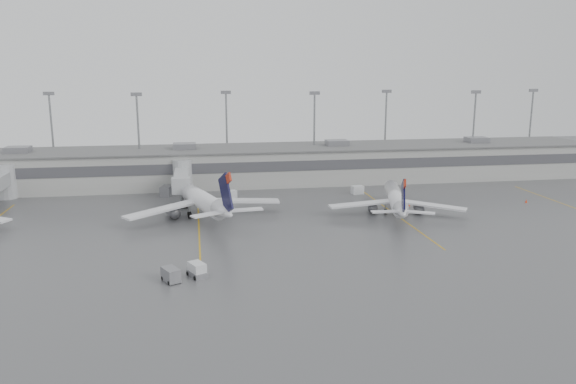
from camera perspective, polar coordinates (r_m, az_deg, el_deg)
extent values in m
plane|color=#4B4B4D|center=(75.14, 4.72, -7.54)|extent=(260.00, 260.00, 0.00)
cube|color=#9F9F9A|center=(129.48, -1.50, 2.77)|extent=(150.00, 16.00, 8.00)
cube|color=#47474C|center=(121.46, -0.97, 2.62)|extent=(150.00, 0.15, 2.20)
cube|color=#606060|center=(128.87, -1.51, 4.55)|extent=(152.00, 17.00, 0.30)
cube|color=slate|center=(132.92, -25.76, 3.89)|extent=(5.00, 4.00, 1.30)
cube|color=slate|center=(144.37, 18.63, 5.05)|extent=(5.00, 4.00, 1.30)
cylinder|color=gray|center=(140.62, -22.79, 5.05)|extent=(0.44, 0.44, 20.00)
cube|color=slate|center=(139.87, -23.14, 9.19)|extent=(2.40, 0.50, 0.80)
cylinder|color=gray|center=(129.98, -14.91, 5.07)|extent=(0.44, 0.44, 20.00)
cube|color=slate|center=(129.17, -15.16, 9.56)|extent=(2.40, 0.50, 0.80)
cylinder|color=gray|center=(137.05, -6.23, 5.77)|extent=(0.44, 0.44, 20.00)
cube|color=slate|center=(136.28, -6.34, 10.03)|extent=(2.40, 0.50, 0.80)
cylinder|color=gray|center=(132.31, 2.68, 5.59)|extent=(0.44, 0.44, 20.00)
cube|color=slate|center=(131.50, 2.72, 10.01)|extent=(2.40, 0.50, 0.80)
cylinder|color=gray|center=(144.89, 9.85, 6.01)|extent=(0.44, 0.44, 20.00)
cube|color=slate|center=(144.16, 10.00, 10.04)|extent=(2.40, 0.50, 0.80)
cylinder|color=gray|center=(145.99, 18.29, 5.62)|extent=(0.44, 0.44, 20.00)
cube|color=slate|center=(145.27, 18.57, 9.61)|extent=(2.40, 0.50, 0.80)
cylinder|color=gray|center=(162.49, 23.37, 5.85)|extent=(0.44, 0.44, 20.00)
cube|color=slate|center=(161.83, 23.68, 9.44)|extent=(2.40, 0.50, 0.80)
cylinder|color=#989A9D|center=(126.30, -26.74, 0.97)|extent=(4.00, 4.00, 7.00)
cylinder|color=#989A9D|center=(120.52, -10.66, 1.60)|extent=(4.00, 4.00, 7.00)
cube|color=#989A9D|center=(113.99, -10.74, 1.40)|extent=(2.80, 13.00, 2.60)
cube|color=#989A9D|center=(106.63, -10.81, 0.65)|extent=(3.40, 2.40, 3.00)
cylinder|color=gray|center=(107.24, -10.75, -0.87)|extent=(0.70, 0.70, 2.80)
cube|color=black|center=(107.48, -10.73, -1.42)|extent=(2.20, 1.20, 0.70)
cube|color=#D0990C|center=(95.91, -9.05, -3.24)|extent=(0.25, 40.00, 0.01)
cube|color=#D0990C|center=(102.13, 10.99, -2.35)|extent=(0.25, 40.00, 0.01)
cube|color=#D0990C|center=(118.80, 27.04, -1.43)|extent=(0.25, 40.00, 0.01)
cylinder|color=white|center=(101.85, -9.19, -0.51)|extent=(9.96, 22.89, 3.14)
cone|color=white|center=(114.01, -11.21, 0.79)|extent=(3.88, 3.74, 3.14)
cone|color=white|center=(88.95, -6.42, -2.02)|extent=(4.58, 5.94, 3.14)
cube|color=white|center=(97.35, -12.74, -1.76)|extent=(12.64, 10.13, 0.37)
cube|color=white|center=(101.78, -4.74, -0.88)|extent=(13.62, 2.81, 0.37)
cube|color=black|center=(87.77, -6.34, -0.18)|extent=(2.08, 5.71, 6.84)
cube|color=#A6210C|center=(85.98, -6.06, 1.42)|extent=(0.94, 2.11, 1.99)
cylinder|color=black|center=(111.23, -10.65, -0.89)|extent=(0.63, 1.01, 0.94)
cylinder|color=black|center=(99.87, -9.97, -2.31)|extent=(0.80, 1.24, 1.15)
cylinder|color=black|center=(101.19, -7.59, -2.03)|extent=(0.80, 1.24, 1.15)
cylinder|color=white|center=(103.98, 10.86, -0.56)|extent=(7.70, 19.80, 2.70)
cone|color=white|center=(114.83, 10.37, 0.68)|extent=(3.25, 3.13, 2.70)
cone|color=white|center=(92.33, 11.54, -1.99)|extent=(3.76, 5.04, 2.70)
cube|color=white|center=(101.27, 7.43, -1.20)|extent=(11.79, 2.96, 0.31)
cube|color=white|center=(102.51, 14.48, -1.33)|extent=(11.08, 8.31, 0.31)
cube|color=black|center=(91.29, 11.64, -0.47)|extent=(1.56, 4.96, 5.88)
cube|color=#A6210C|center=(89.67, 11.78, 0.82)|extent=(0.73, 1.83, 1.71)
cylinder|color=black|center=(112.34, 10.45, -0.78)|extent=(0.51, 0.86, 0.81)
cylinder|color=black|center=(102.58, 9.85, -1.96)|extent=(0.65, 1.06, 0.99)
cylinder|color=black|center=(102.95, 11.95, -1.99)|extent=(0.65, 1.06, 0.99)
cube|color=silver|center=(71.99, -9.22, -7.80)|extent=(2.44, 2.85, 1.82)
cube|color=slate|center=(72.18, -9.20, -8.21)|extent=(2.80, 3.31, 0.71)
cylinder|color=black|center=(72.73, -10.14, -8.15)|extent=(0.45, 0.61, 0.57)
cylinder|color=black|center=(73.39, -8.99, -7.91)|extent=(0.45, 0.61, 0.57)
cylinder|color=black|center=(71.02, -9.41, -8.63)|extent=(0.45, 0.61, 0.57)
cylinder|color=black|center=(71.70, -8.25, -8.38)|extent=(0.45, 0.61, 0.57)
cube|color=slate|center=(70.94, -11.82, -8.21)|extent=(2.58, 3.10, 1.64)
cylinder|color=black|center=(71.75, -12.61, -8.56)|extent=(0.43, 0.58, 0.54)
cylinder|color=black|center=(70.60, -10.97, -8.83)|extent=(0.43, 0.58, 0.54)
cube|color=silver|center=(113.32, -5.89, -0.28)|extent=(2.80, 2.21, 1.75)
cube|color=silver|center=(118.29, 7.06, 0.21)|extent=(2.61, 1.94, 1.70)
cube|color=slate|center=(118.22, -12.22, 0.10)|extent=(2.85, 3.71, 2.05)
cone|color=#FF3105|center=(110.58, -10.83, -1.04)|extent=(0.42, 0.42, 0.66)
cone|color=#FF3105|center=(109.35, 12.20, -1.27)|extent=(0.38, 0.38, 0.60)
cone|color=#FF3105|center=(119.30, 23.04, -0.84)|extent=(0.42, 0.42, 0.66)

